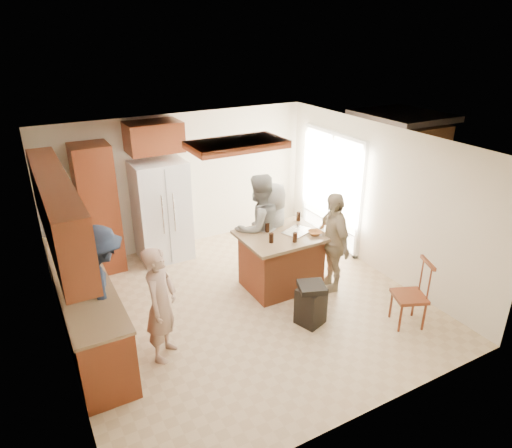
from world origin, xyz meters
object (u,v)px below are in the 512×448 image
person_behind_right (273,230)px  person_side_right (333,242)px  person_counter (103,289)px  spindle_chair (411,296)px  kitchen_island (281,260)px  refrigerator (162,211)px  trash_bin (311,304)px  person_front_left (161,304)px  person_behind_left (259,228)px

person_behind_right → person_side_right: person_side_right is taller
person_behind_right → person_counter: (-2.85, -0.58, 0.04)m
person_behind_right → spindle_chair: size_ratio=1.63×
person_behind_right → kitchen_island: person_behind_right is taller
person_side_right → person_counter: size_ratio=0.95×
person_side_right → kitchen_island: size_ratio=1.27×
person_behind_right → refrigerator: bearing=-83.9°
person_behind_right → trash_bin: 1.58m
person_front_left → person_behind_left: (2.02, 1.16, 0.13)m
person_counter → refrigerator: 2.51m
person_counter → spindle_chair: 4.14m
refrigerator → kitchen_island: 2.35m
person_side_right → trash_bin: person_side_right is taller
person_behind_left → person_counter: bearing=6.1°
person_front_left → person_side_right: person_side_right is taller
refrigerator → spindle_chair: bearing=-57.0°
trash_bin → person_behind_left: bearing=90.2°
person_front_left → trash_bin: size_ratio=2.44×
person_behind_left → person_side_right: size_ratio=1.11×
person_front_left → refrigerator: 2.77m
person_behind_right → kitchen_island: (-0.10, -0.43, -0.34)m
person_side_right → trash_bin: (-0.84, -0.65, -0.49)m
person_behind_right → refrigerator: 2.04m
spindle_chair → refrigerator: bearing=123.0°
person_front_left → trash_bin: (2.03, -0.33, -0.45)m
kitchen_island → spindle_chair: size_ratio=1.29×
person_counter → refrigerator: bearing=-38.6°
person_behind_left → kitchen_island: size_ratio=1.41×
person_side_right → kitchen_island: 0.87m
trash_bin → person_front_left: bearing=170.7°
kitchen_island → spindle_chair: 2.03m
person_behind_left → refrigerator: (-1.15, 1.46, -0.00)m
person_front_left → person_counter: (-0.57, 0.57, 0.08)m
spindle_chair → kitchen_island: bearing=121.2°
trash_bin → refrigerator: bearing=111.3°
person_side_right → refrigerator: 3.05m
person_behind_left → trash_bin: size_ratio=2.86×
person_front_left → person_counter: bearing=85.8°
person_behind_right → spindle_chair: person_behind_right is taller
person_side_right → spindle_chair: person_side_right is taller
person_behind_right → person_side_right: 1.02m
refrigerator → spindle_chair: size_ratio=1.81×
person_front_left → person_counter: 0.81m
person_behind_right → kitchen_island: 0.55m
person_side_right → person_behind_left: bearing=-122.7°
kitchen_island → spindle_chair: bearing=-58.8°
person_counter → trash_bin: bearing=-112.7°
person_front_left → refrigerator: (0.88, 2.62, 0.13)m
person_behind_right → person_side_right: size_ratio=1.00×
spindle_chair → trash_bin: bearing=150.5°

